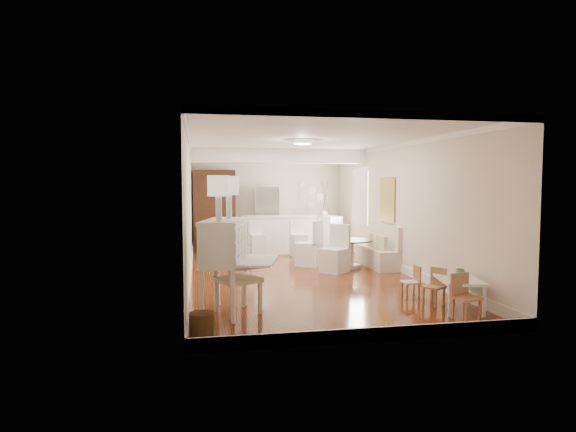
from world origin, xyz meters
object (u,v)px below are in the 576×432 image
object	(u,v)px
kids_chair_a	(434,286)
slip_chair_far	(309,243)
wicker_basket	(202,325)
breakfast_counter	(278,234)
kids_table	(458,293)
pantry_cabinet	(214,210)
slip_chair_near	(335,249)
bar_stool_left	(258,239)
bar_stool_right	(299,239)
dining_table	(351,254)
kids_chair_b	(411,282)
gustavian_armchair	(238,278)
fridge	(279,218)
secretary_bureau	(225,267)
kids_chair_c	(467,297)
sideboard	(325,232)

from	to	relation	value
kids_chair_a	slip_chair_far	xyz separation A→B (m)	(-1.12, 3.91, 0.24)
wicker_basket	breakfast_counter	world-z (taller)	breakfast_counter
wicker_basket	kids_table	distance (m)	3.94
kids_table	slip_chair_far	world-z (taller)	slip_chair_far
slip_chair_far	pantry_cabinet	distance (m)	3.90
slip_chair_near	bar_stool_left	xyz separation A→B (m)	(-1.37, 2.50, -0.04)
bar_stool_left	bar_stool_right	xyz separation A→B (m)	(1.07, -0.12, -0.01)
slip_chair_near	bar_stool_left	world-z (taller)	slip_chair_near
dining_table	wicker_basket	bearing A→B (deg)	-127.89
kids_chair_b	bar_stool_right	distance (m)	4.95
gustavian_armchair	bar_stool_right	bearing A→B (deg)	-47.41
slip_chair_near	fridge	world-z (taller)	fridge
dining_table	gustavian_armchair	bearing A→B (deg)	-130.69
gustavian_armchair	kids_chair_a	bearing A→B (deg)	-118.11
dining_table	slip_chair_near	size ratio (longest dim) A/B	0.92
slip_chair_far	secretary_bureau	bearing A→B (deg)	3.27
slip_chair_near	breakfast_counter	size ratio (longest dim) A/B	0.50
pantry_cabinet	secretary_bureau	bearing A→B (deg)	-90.81
kids_table	bar_stool_right	world-z (taller)	bar_stool_right
wicker_basket	kids_chair_b	bearing A→B (deg)	22.45
kids_chair_c	fridge	distance (m)	8.13
dining_table	breakfast_counter	xyz separation A→B (m)	(-1.24, 2.66, 0.19)
bar_stool_right	pantry_cabinet	bearing A→B (deg)	128.18
dining_table	fridge	distance (m)	3.90
pantry_cabinet	fridge	size ratio (longest dim) A/B	1.28
kids_table	sideboard	distance (m)	6.87
gustavian_armchair	kids_table	xyz separation A→B (m)	(3.35, -0.40, -0.29)
slip_chair_near	pantry_cabinet	world-z (taller)	pantry_cabinet
secretary_bureau	kids_chair_b	distance (m)	3.18
bar_stool_right	pantry_cabinet	world-z (taller)	pantry_cabinet
secretary_bureau	wicker_basket	distance (m)	1.24
breakfast_counter	pantry_cabinet	size ratio (longest dim) A/B	0.89
kids_chair_b	bar_stool_right	xyz separation A→B (m)	(-0.90, 4.86, 0.19)
kids_chair_a	dining_table	world-z (taller)	dining_table
bar_stool_right	pantry_cabinet	xyz separation A→B (m)	(-2.13, 1.80, 0.69)
fridge	slip_chair_far	bearing A→B (deg)	-87.04
kids_chair_c	slip_chair_near	distance (m)	3.94
secretary_bureau	wicker_basket	xyz separation A→B (m)	(-0.35, -1.06, -0.55)
slip_chair_near	bar_stool_right	bearing A→B (deg)	146.00
breakfast_counter	slip_chair_far	bearing A→B (deg)	-80.43
kids_chair_b	kids_chair_c	world-z (taller)	kids_chair_c
bar_stool_right	fridge	xyz separation A→B (m)	(-0.23, 1.77, 0.44)
sideboard	kids_chair_a	bearing A→B (deg)	-113.22
secretary_bureau	slip_chair_near	xyz separation A→B (m)	(2.52, 2.86, -0.19)
wicker_basket	kids_chair_b	size ratio (longest dim) A/B	0.56
kids_chair_c	breakfast_counter	distance (m)	7.12
secretary_bureau	kids_chair_b	bearing A→B (deg)	22.37
kids_chair_a	bar_stool_left	size ratio (longest dim) A/B	0.63
gustavian_armchair	fridge	distance (m)	7.27
kids_table	bar_stool_left	world-z (taller)	bar_stool_left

